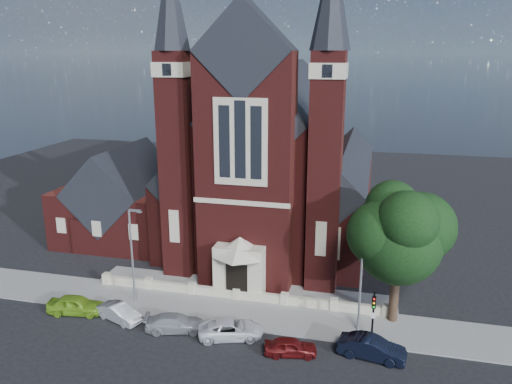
% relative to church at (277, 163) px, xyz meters
% --- Properties ---
extents(ground, '(120.00, 120.00, 0.00)m').
position_rel_church_xyz_m(ground, '(0.00, -7.94, -8.19)').
color(ground, black).
rests_on(ground, ground).
extents(pavement_strip, '(60.00, 5.00, 0.12)m').
position_rel_church_xyz_m(pavement_strip, '(0.00, -18.44, -8.19)').
color(pavement_strip, gray).
rests_on(pavement_strip, ground).
extents(forecourt_paving, '(26.00, 3.00, 0.14)m').
position_rel_church_xyz_m(forecourt_paving, '(0.00, -14.44, -8.19)').
color(forecourt_paving, gray).
rests_on(forecourt_paving, ground).
extents(forecourt_wall, '(24.00, 0.40, 0.90)m').
position_rel_church_xyz_m(forecourt_wall, '(0.00, -16.44, -8.19)').
color(forecourt_wall, '#AFA78B').
rests_on(forecourt_wall, ground).
extents(church, '(20.01, 34.90, 29.20)m').
position_rel_church_xyz_m(church, '(0.00, 0.00, 0.00)').
color(church, '#501715').
rests_on(church, ground).
extents(parish_hall, '(12.00, 12.20, 10.24)m').
position_rel_church_xyz_m(parish_hall, '(-16.00, -4.94, -4.17)').
color(parish_hall, '#501715').
rests_on(parish_hall, ground).
extents(street_tree, '(6.40, 6.60, 10.70)m').
position_rel_church_xyz_m(street_tree, '(12.60, -17.23, -1.23)').
color(street_tree, black).
rests_on(street_tree, ground).
extents(street_lamp_left, '(1.16, 0.22, 8.09)m').
position_rel_church_xyz_m(street_lamp_left, '(-7.91, -18.94, -3.59)').
color(street_lamp_left, gray).
rests_on(street_lamp_left, ground).
extents(street_lamp_right, '(1.16, 0.22, 8.09)m').
position_rel_church_xyz_m(street_lamp_right, '(10.09, -18.94, -3.59)').
color(street_lamp_right, gray).
rests_on(street_lamp_right, ground).
extents(traffic_signal, '(0.28, 0.42, 4.00)m').
position_rel_church_xyz_m(traffic_signal, '(11.00, -20.52, -5.60)').
color(traffic_signal, black).
rests_on(traffic_signal, ground).
extents(car_lime_van, '(4.59, 2.46, 1.48)m').
position_rel_church_xyz_m(car_lime_van, '(-11.70, -21.65, -7.44)').
color(car_lime_van, '#74A821').
rests_on(car_lime_van, ground).
extents(car_silver_a, '(4.09, 2.59, 1.27)m').
position_rel_church_xyz_m(car_silver_a, '(-7.86, -21.81, -7.55)').
color(car_silver_a, '#9B9EA2').
rests_on(car_silver_a, ground).
extents(car_silver_b, '(4.73, 2.86, 1.28)m').
position_rel_church_xyz_m(car_silver_b, '(-3.11, -22.19, -7.54)').
color(car_silver_b, gray).
rests_on(car_silver_b, ground).
extents(car_white_suv, '(5.15, 3.51, 1.31)m').
position_rel_church_xyz_m(car_white_suv, '(1.12, -22.04, -7.53)').
color(car_white_suv, white).
rests_on(car_white_suv, ground).
extents(car_dark_red, '(3.82, 2.13, 1.23)m').
position_rel_church_xyz_m(car_dark_red, '(5.68, -23.17, -7.57)').
color(car_dark_red, '#570F0F').
rests_on(car_dark_red, ground).
extents(car_navy, '(4.69, 2.22, 1.48)m').
position_rel_church_xyz_m(car_navy, '(11.06, -22.20, -7.44)').
color(car_navy, black).
rests_on(car_navy, ground).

